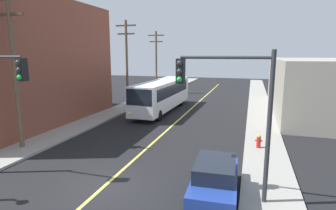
{
  "coord_description": "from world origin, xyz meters",
  "views": [
    {
      "loc": [
        6.22,
        -10.4,
        5.99
      ],
      "look_at": [
        0.0,
        10.16,
        2.0
      ],
      "focal_mm": 29.6,
      "sensor_mm": 36.0,
      "label": 1
    }
  ],
  "objects_px": {
    "parked_car_blue": "(215,179)",
    "fire_hydrant": "(259,141)",
    "traffic_signal_right_corner": "(229,98)",
    "utility_pole_far": "(156,59)",
    "city_bus": "(162,94)",
    "utility_pole_near": "(14,63)",
    "utility_pole_mid": "(127,59)"
  },
  "relations": [
    {
      "from": "utility_pole_near",
      "to": "utility_pole_mid",
      "type": "xyz_separation_m",
      "value": [
        0.06,
        15.69,
        -0.04
      ]
    },
    {
      "from": "fire_hydrant",
      "to": "parked_car_blue",
      "type": "bearing_deg",
      "value": -105.61
    },
    {
      "from": "utility_pole_near",
      "to": "fire_hydrant",
      "type": "height_order",
      "value": "utility_pole_near"
    },
    {
      "from": "city_bus",
      "to": "parked_car_blue",
      "type": "distance_m",
      "value": 18.12
    },
    {
      "from": "utility_pole_near",
      "to": "parked_car_blue",
      "type": "bearing_deg",
      "value": -11.46
    },
    {
      "from": "utility_pole_near",
      "to": "city_bus",
      "type": "bearing_deg",
      "value": 70.54
    },
    {
      "from": "city_bus",
      "to": "fire_hydrant",
      "type": "xyz_separation_m",
      "value": [
        9.52,
        -9.67,
        -1.23
      ]
    },
    {
      "from": "utility_pole_near",
      "to": "traffic_signal_right_corner",
      "type": "height_order",
      "value": "utility_pole_near"
    },
    {
      "from": "utility_pole_far",
      "to": "parked_car_blue",
      "type": "bearing_deg",
      "value": -66.28
    },
    {
      "from": "utility_pole_far",
      "to": "traffic_signal_right_corner",
      "type": "height_order",
      "value": "utility_pole_far"
    },
    {
      "from": "traffic_signal_right_corner",
      "to": "parked_car_blue",
      "type": "bearing_deg",
      "value": 176.58
    },
    {
      "from": "traffic_signal_right_corner",
      "to": "fire_hydrant",
      "type": "xyz_separation_m",
      "value": [
        1.44,
        6.75,
        -3.72
      ]
    },
    {
      "from": "utility_pole_far",
      "to": "utility_pole_mid",
      "type": "bearing_deg",
      "value": -90.04
    },
    {
      "from": "city_bus",
      "to": "fire_hydrant",
      "type": "relative_size",
      "value": 14.52
    },
    {
      "from": "city_bus",
      "to": "utility_pole_mid",
      "type": "xyz_separation_m",
      "value": [
        -4.84,
        1.84,
        3.59
      ]
    },
    {
      "from": "parked_car_blue",
      "to": "utility_pole_far",
      "type": "height_order",
      "value": "utility_pole_far"
    },
    {
      "from": "parked_car_blue",
      "to": "fire_hydrant",
      "type": "relative_size",
      "value": 5.32
    },
    {
      "from": "utility_pole_mid",
      "to": "utility_pole_far",
      "type": "distance_m",
      "value": 10.16
    },
    {
      "from": "parked_car_blue",
      "to": "utility_pole_mid",
      "type": "xyz_separation_m",
      "value": [
        -12.48,
        18.24,
        4.56
      ]
    },
    {
      "from": "parked_car_blue",
      "to": "utility_pole_far",
      "type": "relative_size",
      "value": 0.49
    },
    {
      "from": "utility_pole_near",
      "to": "fire_hydrant",
      "type": "relative_size",
      "value": 11.43
    },
    {
      "from": "utility_pole_far",
      "to": "traffic_signal_right_corner",
      "type": "bearing_deg",
      "value": -65.56
    },
    {
      "from": "utility_pole_mid",
      "to": "traffic_signal_right_corner",
      "type": "distance_m",
      "value": 22.4
    },
    {
      "from": "traffic_signal_right_corner",
      "to": "city_bus",
      "type": "bearing_deg",
      "value": 116.21
    },
    {
      "from": "utility_pole_far",
      "to": "utility_pole_near",
      "type": "bearing_deg",
      "value": -90.15
    },
    {
      "from": "city_bus",
      "to": "utility_pole_near",
      "type": "height_order",
      "value": "utility_pole_near"
    },
    {
      "from": "city_bus",
      "to": "utility_pole_far",
      "type": "xyz_separation_m",
      "value": [
        -4.83,
        11.99,
        3.35
      ]
    },
    {
      "from": "parked_car_blue",
      "to": "city_bus",
      "type": "bearing_deg",
      "value": 114.99
    },
    {
      "from": "city_bus",
      "to": "utility_pole_mid",
      "type": "bearing_deg",
      "value": 159.21
    },
    {
      "from": "utility_pole_mid",
      "to": "fire_hydrant",
      "type": "bearing_deg",
      "value": -38.71
    },
    {
      "from": "utility_pole_near",
      "to": "utility_pole_mid",
      "type": "height_order",
      "value": "utility_pole_near"
    },
    {
      "from": "utility_pole_far",
      "to": "fire_hydrant",
      "type": "bearing_deg",
      "value": -56.48
    }
  ]
}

